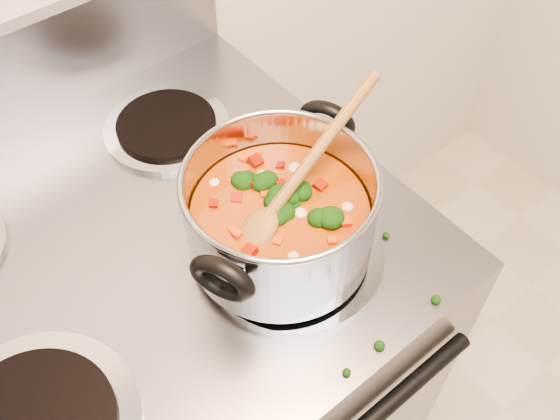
# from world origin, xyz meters

# --- Properties ---
(electric_range) EXTENTS (0.80, 0.72, 1.08)m
(electric_range) POSITION_xyz_m (0.03, 1.16, 0.47)
(electric_range) COLOR gray
(electric_range) RESTS_ON ground
(stockpot) EXTENTS (0.30, 0.24, 0.15)m
(stockpot) POSITION_xyz_m (0.21, 1.02, 1.00)
(stockpot) COLOR #A2A2A9
(stockpot) RESTS_ON electric_range
(wooden_spoon) EXTENTS (0.28, 0.08, 0.12)m
(wooden_spoon) POSITION_xyz_m (0.22, 1.02, 1.03)
(wooden_spoon) COLOR brown
(wooden_spoon) RESTS_ON stockpot
(cooktop_crumbs) EXTENTS (0.28, 0.25, 0.01)m
(cooktop_crumbs) POSITION_xyz_m (0.15, 0.91, 0.92)
(cooktop_crumbs) COLOR black
(cooktop_crumbs) RESTS_ON electric_range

